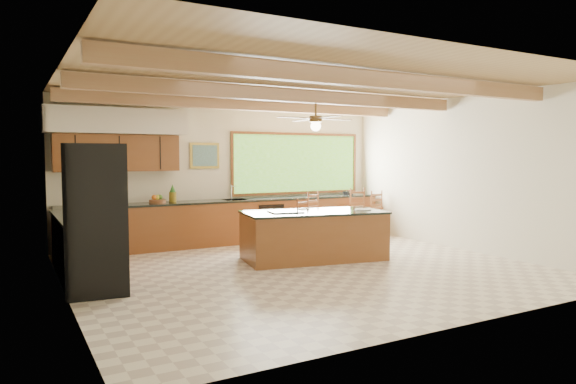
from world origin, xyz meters
TOP-DOWN VIEW (x-y plane):
  - ground at (0.00, 0.00)m, footprint 7.20×7.20m
  - room_shell at (-0.17, 0.65)m, footprint 7.27×6.54m
  - counter_run at (-0.82, 2.52)m, footprint 7.12×3.10m
  - island at (0.53, 0.60)m, footprint 2.64×1.58m
  - refrigerator at (-3.22, 0.07)m, footprint 0.85×0.83m
  - bar_stool_a at (1.51, 2.39)m, footprint 0.48×0.48m
  - bar_stool_b at (0.75, 1.55)m, footprint 0.46×0.46m
  - bar_stool_c at (2.81, 2.39)m, footprint 0.52×0.52m
  - bar_stool_d at (3.30, 2.39)m, footprint 0.39×0.39m

SIDE VIEW (x-z plane):
  - ground at x=0.00m, z-range 0.00..0.00m
  - island at x=0.53m, z-range -0.01..0.87m
  - counter_run at x=-0.82m, z-range -0.17..1.10m
  - bar_stool_b at x=0.75m, z-range 0.09..1.12m
  - bar_stool_d at x=3.30m, z-range 0.10..1.14m
  - bar_stool_a at x=1.51m, z-range 0.10..1.19m
  - bar_stool_c at x=2.81m, z-range 0.10..1.23m
  - refrigerator at x=-3.22m, z-range 0.00..2.00m
  - room_shell at x=-0.17m, z-range 0.70..3.72m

